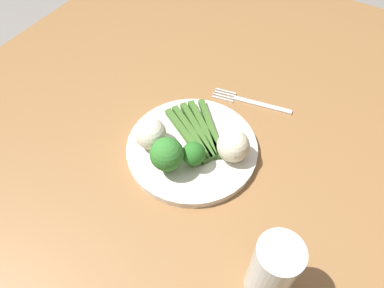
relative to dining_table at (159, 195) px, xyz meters
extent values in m
cube|color=olive|center=(0.00, 0.00, 0.07)|extent=(1.48, 1.04, 0.04)
cylinder|color=olive|center=(0.68, 0.46, -0.30)|extent=(0.07, 0.07, 0.70)
cylinder|color=silver|center=(0.07, -0.03, 0.10)|extent=(0.24, 0.24, 0.01)
cube|color=#3D6626|center=(0.12, -0.04, 0.11)|extent=(0.11, 0.11, 0.01)
cube|color=#3D6626|center=(0.12, -0.03, 0.11)|extent=(0.10, 0.12, 0.01)
cube|color=#3D6626|center=(0.11, -0.02, 0.11)|extent=(0.09, 0.12, 0.01)
cube|color=#3D6626|center=(0.09, -0.02, 0.11)|extent=(0.08, 0.13, 0.01)
cube|color=#3D6626|center=(0.08, -0.01, 0.11)|extent=(0.08, 0.13, 0.01)
cylinder|color=#568E33|center=(0.04, -0.06, 0.11)|extent=(0.01, 0.01, 0.01)
sphere|color=#286B23|center=(0.04, -0.06, 0.13)|extent=(0.04, 0.04, 0.04)
cylinder|color=#609E3D|center=(0.01, -0.02, 0.11)|extent=(0.02, 0.02, 0.02)
sphere|color=#337A2D|center=(0.01, -0.02, 0.14)|extent=(0.06, 0.06, 0.06)
sphere|color=silver|center=(0.04, 0.03, 0.13)|extent=(0.06, 0.06, 0.06)
sphere|color=beige|center=(0.09, -0.10, 0.13)|extent=(0.06, 0.06, 0.06)
cube|color=silver|center=(0.25, -0.10, 0.09)|extent=(0.03, 0.12, 0.00)
cube|color=silver|center=(0.24, -0.01, 0.09)|extent=(0.01, 0.04, 0.00)
cube|color=silver|center=(0.23, -0.01, 0.09)|extent=(0.01, 0.04, 0.00)
cube|color=silver|center=(0.23, -0.02, 0.09)|extent=(0.01, 0.04, 0.00)
cube|color=silver|center=(0.22, -0.02, 0.09)|extent=(0.01, 0.04, 0.00)
cylinder|color=silver|center=(-0.08, -0.25, 0.15)|extent=(0.06, 0.06, 0.13)
camera|label=1|loc=(-0.27, -0.24, 0.63)|focal=33.83mm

